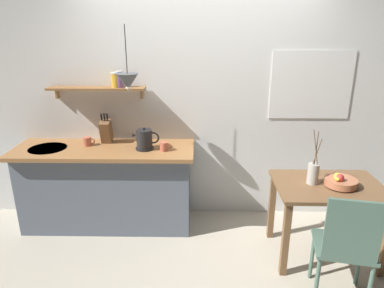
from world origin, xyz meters
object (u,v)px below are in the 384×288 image
Objects in this scene: dining_chair_near at (346,244)px; twig_vase at (313,173)px; pendant_lamp at (128,82)px; electric_kettle at (145,140)px; fruit_bowl at (340,182)px; coffee_mug_spare at (164,146)px; knife_block at (106,131)px; coffee_mug_by_sink at (87,141)px; dining_table at (327,197)px.

twig_vase is (-0.08, 0.63, 0.30)m from dining_chair_near.
electric_kettle is at bearing 22.95° from pendant_lamp.
coffee_mug_spare is (-1.58, 0.45, 0.16)m from fruit_bowl.
knife_block is (-2.06, 1.26, 0.49)m from dining_chair_near.
fruit_bowl is 2.46m from coffee_mug_by_sink.
knife_block is 2.78× the size of coffee_mug_spare.
pendant_lamp is at bearing 167.05° from twig_vase.
knife_block is at bearing 155.95° from electric_kettle.
coffee_mug_spare is at bearing 144.54° from dining_chair_near.
knife_block is at bearing 162.60° from fruit_bowl.
twig_vase reaches higher than dining_chair_near.
dining_table is 1.59m from coffee_mug_spare.
dining_table is at bearing -8.72° from twig_vase.
dining_chair_near reaches higher than fruit_bowl.
fruit_bowl is at bearing -13.22° from pendant_lamp.
knife_block is (-0.43, 0.19, 0.03)m from electric_kettle.
fruit_bowl is 2.10m from pendant_lamp.
pendant_lamp is (-1.75, 1.01, 1.04)m from dining_chair_near.
dining_chair_near reaches higher than dining_table.
fruit_bowl is 0.47× the size of pendant_lamp.
pendant_lamp is (-1.90, 0.45, 0.79)m from fruit_bowl.
twig_vase reaches higher than coffee_mug_by_sink.
pendant_lamp reaches higher than dining_chair_near.
fruit_bowl is 0.55× the size of twig_vase.
pendant_lamp is (-0.32, -0.01, 0.64)m from coffee_mug_spare.
twig_vase is 1.62m from electric_kettle.
pendant_lamp is at bearing -17.23° from coffee_mug_by_sink.
twig_vase is at bearing 171.28° from dining_table.
dining_table is 1.80m from electric_kettle.
twig_vase is at bearing -17.64° from knife_block.
electric_kettle is at bearing -9.11° from coffee_mug_by_sink.
fruit_bowl is 1.65m from coffee_mug_spare.
coffee_mug_spare reaches higher than dining_chair_near.
coffee_mug_by_sink reaches higher than dining_table.
coffee_mug_by_sink is (-2.16, 0.53, 0.10)m from twig_vase.
dining_chair_near is 2.28m from pendant_lamp.
pendant_lamp is (0.48, -0.15, 0.64)m from coffee_mug_by_sink.
pendant_lamp reaches higher than dining_table.
electric_kettle is at bearing 146.86° from dining_chair_near.
fruit_bowl is at bearing -16.08° from coffee_mug_spare.
dining_table is 3.55× the size of electric_kettle.
dining_table is 1.88× the size of twig_vase.
twig_vase reaches higher than knife_block.
twig_vase is 1.53× the size of knife_block.
coffee_mug_by_sink reaches higher than dining_chair_near.
pendant_lamp is at bearing 167.39° from dining_table.
knife_block is at bearing 141.48° from pendant_lamp.
dining_table is 1.00× the size of dining_chair_near.
coffee_mug_spare is at bearing 163.78° from twig_vase.
pendant_lamp reaches higher than coffee_mug_spare.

